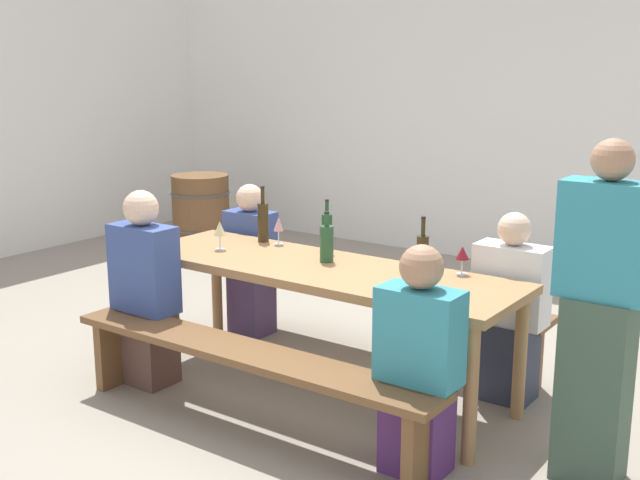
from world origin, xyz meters
The scene contains 19 objects.
ground_plane centered at (0.00, 0.00, 0.00)m, with size 24.00×24.00×0.00m, color gray.
back_wall centered at (0.00, 3.52, 1.60)m, with size 14.00×0.20×3.20m, color white.
tasting_table centered at (0.00, 0.00, 0.67)m, with size 2.35×0.73×0.75m.
bench_near centered at (0.00, -0.66, 0.36)m, with size 2.25×0.30×0.45m.
bench_far centered at (0.00, 0.66, 0.36)m, with size 2.25×0.30×0.45m.
wine_bottle_0 centered at (-0.15, 0.28, 0.88)m, with size 0.06×0.06×0.33m.
wine_bottle_1 centered at (0.58, 0.15, 0.87)m, with size 0.07×0.07×0.33m.
wine_bottle_2 centered at (-0.02, 0.10, 0.86)m, with size 0.08×0.08×0.30m.
wine_bottle_3 centered at (-0.66, 0.29, 0.88)m, with size 0.07×0.07×0.36m.
wine_glass_0 centered at (-0.73, -0.04, 0.88)m, with size 0.08×0.08×0.18m.
wine_glass_1 centered at (0.73, -0.03, 0.86)m, with size 0.08×0.08×0.17m.
wine_glass_2 centered at (0.74, 0.29, 0.87)m, with size 0.08×0.08×0.16m.
wine_glass_3 centered at (-0.52, 0.27, 0.88)m, with size 0.06×0.06×0.18m.
seated_guest_near_0 centered at (-0.90, -0.51, 0.55)m, with size 0.41×0.24×1.17m.
seated_guest_near_1 centered at (0.93, -0.51, 0.52)m, with size 0.38×0.24×1.10m.
seated_guest_far_0 centered at (-0.96, 0.51, 0.51)m, with size 0.34×0.24×1.07m.
seated_guest_far_1 centered at (0.94, 0.51, 0.51)m, with size 0.40×0.24×1.08m.
standing_host centered at (1.60, -0.10, 0.76)m, with size 0.39×0.24×1.57m.
wine_barrel centered at (-3.19, 2.32, 0.37)m, with size 0.62×0.62×0.74m.
Camera 1 is at (2.55, -3.56, 1.90)m, focal length 44.60 mm.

